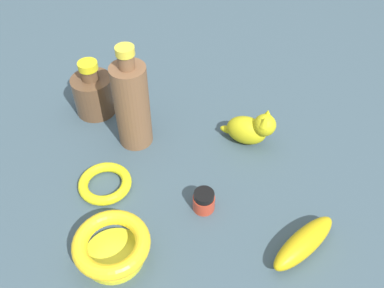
{
  "coord_description": "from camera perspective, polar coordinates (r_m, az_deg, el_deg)",
  "views": [
    {
      "loc": [
        -0.04,
        -0.6,
        0.68
      ],
      "look_at": [
        0.0,
        0.0,
        0.07
      ],
      "focal_mm": 39.5,
      "sensor_mm": 36.0,
      "label": 1
    }
  ],
  "objects": [
    {
      "name": "ground",
      "position": [
        0.91,
        -0.0,
        -3.31
      ],
      "size": [
        2.0,
        2.0,
        0.0
      ],
      "primitive_type": "plane",
      "color": "#384C56"
    },
    {
      "name": "cat_figurine",
      "position": [
        0.94,
        7.98,
        2.09
      ],
      "size": [
        0.12,
        0.09,
        0.09
      ],
      "color": "gold",
      "rests_on": "ground"
    },
    {
      "name": "bottle_tall",
      "position": [
        0.91,
        -8.12,
        5.35
      ],
      "size": [
        0.08,
        0.08,
        0.24
      ],
      "color": "brown",
      "rests_on": "ground"
    },
    {
      "name": "nail_polish_jar",
      "position": [
        0.83,
        1.61,
        -7.66
      ],
      "size": [
        0.04,
        0.04,
        0.04
      ],
      "color": "#B23923",
      "rests_on": "ground"
    },
    {
      "name": "bowl",
      "position": [
        0.77,
        -10.76,
        -13.36
      ],
      "size": [
        0.14,
        0.14,
        0.06
      ],
      "color": "gold",
      "rests_on": "ground"
    },
    {
      "name": "bangle",
      "position": [
        0.89,
        -11.67,
        -5.22
      ],
      "size": [
        0.11,
        0.11,
        0.02
      ],
      "primitive_type": "torus",
      "color": "yellow",
      "rests_on": "ground"
    },
    {
      "name": "bottle_short",
      "position": [
        1.04,
        -13.15,
        6.72
      ],
      "size": [
        0.1,
        0.1,
        0.14
      ],
      "color": "brown",
      "rests_on": "ground"
    },
    {
      "name": "banana",
      "position": [
        0.8,
        14.85,
        -12.76
      ],
      "size": [
        0.15,
        0.13,
        0.04
      ],
      "primitive_type": "ellipsoid",
      "rotation": [
        0.0,
        0.0,
        3.8
      ],
      "color": "gold",
      "rests_on": "ground"
    }
  ]
}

